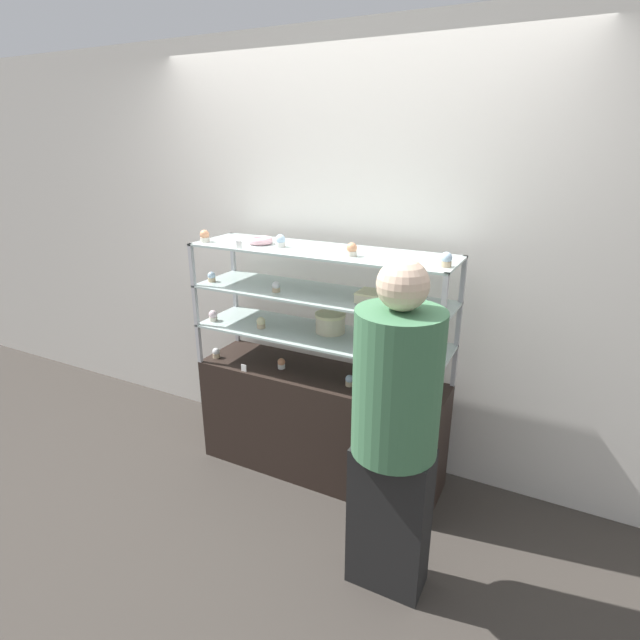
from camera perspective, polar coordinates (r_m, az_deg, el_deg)
The scene contains 29 objects.
ground_plane at distance 3.35m, azimuth 0.00°, elevation -16.63°, with size 20.00×20.00×0.00m, color #38332D.
back_wall at distance 3.10m, azimuth 3.03°, elevation 6.89°, with size 8.00×0.05×2.60m.
display_base at distance 3.16m, azimuth 0.00°, elevation -11.64°, with size 1.51×0.42×0.68m.
display_riser_lower at distance 2.90m, azimuth 0.00°, elevation -1.89°, with size 1.51×0.42×0.25m.
display_riser_middle at distance 2.82m, azimuth 0.00°, elevation 2.82°, with size 1.51×0.42×0.25m.
display_riser_upper at distance 2.76m, azimuth 0.00°, elevation 7.78°, with size 1.51×0.42×0.25m.
layer_cake_centerpiece at distance 2.91m, azimuth 1.18°, elevation -0.30°, with size 0.18×0.18×0.12m.
sheet_cake_frosted at distance 2.66m, azimuth 6.50°, elevation 2.60°, with size 0.20×0.14×0.06m.
cupcake_0 at distance 3.26m, azimuth -11.79°, elevation -3.71°, with size 0.05×0.05×0.06m.
cupcake_1 at distance 3.05m, azimuth -4.44°, elevation -4.97°, with size 0.05×0.05×0.06m.
cupcake_2 at distance 2.84m, azimuth 3.39°, elevation -6.92°, with size 0.05×0.05×0.06m.
cupcake_3 at distance 2.72m, azimuth 12.85°, elevation -8.69°, with size 0.05×0.05×0.06m.
price_tag_0 at distance 3.04m, azimuth -8.71°, elevation -5.45°, with size 0.04×0.00×0.04m.
cupcake_4 at distance 3.17m, azimuth -12.12°, elevation 0.48°, with size 0.05×0.05×0.07m.
cupcake_5 at distance 3.00m, azimuth -6.76°, elevation -0.31°, with size 0.05×0.05×0.07m.
cupcake_6 at distance 2.71m, azimuth 5.88°, elevation -2.56°, with size 0.05×0.05×0.07m.
cupcake_7 at distance 2.58m, azimuth 13.04°, elevation -4.13°, with size 0.05×0.05×0.07m.
price_tag_1 at distance 2.58m, azimuth 5.55°, elevation -3.93°, with size 0.04×0.00×0.04m.
cupcake_8 at distance 3.11m, azimuth -12.28°, elevation 4.84°, with size 0.05×0.05×0.06m.
cupcake_9 at distance 2.84m, azimuth -5.05°, elevation 3.80°, with size 0.05×0.05×0.06m.
cupcake_10 at distance 2.48m, azimuth 13.74°, elevation 0.93°, with size 0.05×0.05×0.06m.
price_tag_2 at distance 2.45m, azimuth 8.96°, elevation 0.81°, with size 0.04×0.00×0.04m.
cupcake_11 at distance 3.04m, azimuth -13.04°, elevation 9.32°, with size 0.06×0.06×0.07m.
cupcake_12 at distance 2.82m, azimuth -4.55°, elevation 9.00°, with size 0.06×0.06×0.07m.
cupcake_13 at distance 2.59m, azimuth 3.64°, elevation 8.03°, with size 0.06×0.06×0.07m.
cupcake_14 at distance 2.43m, azimuth 14.22°, elevation 6.70°, with size 0.06×0.06×0.07m.
price_tag_3 at distance 2.80m, azimuth -9.22°, elevation 8.46°, with size 0.04×0.00×0.04m.
donut_glazed at distance 2.92m, azimuth -6.83°, elevation 9.01°, with size 0.14×0.14×0.04m.
customer_figure at distance 2.19m, azimuth 8.52°, elevation -12.08°, with size 0.37×0.37×1.57m.
Camera 1 is at (1.23, -2.40, 1.99)m, focal length 28.00 mm.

